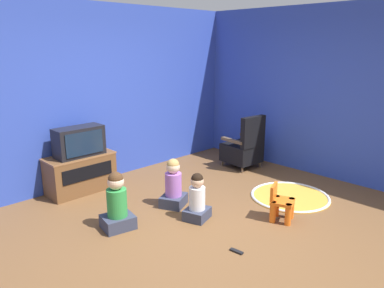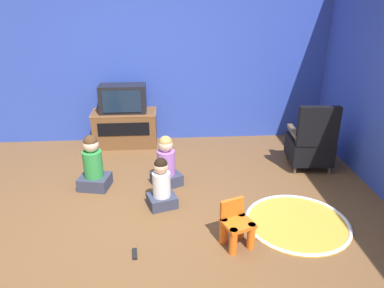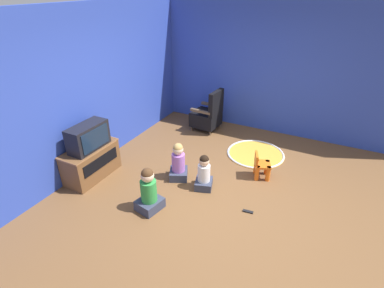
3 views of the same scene
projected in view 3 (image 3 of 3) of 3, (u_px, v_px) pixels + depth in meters
ground_plane at (218, 196)px, 4.70m from camera, size 30.00×30.00×0.00m
wall_back at (84, 92)px, 4.95m from camera, size 5.80×0.12×2.71m
wall_right at (285, 71)px, 6.09m from camera, size 0.12×5.49×2.71m
tv_cabinet at (91, 162)px, 5.04m from camera, size 0.98×0.45×0.56m
television at (88, 137)px, 4.80m from camera, size 0.69×0.32×0.42m
black_armchair at (208, 115)px, 6.64m from camera, size 0.59×0.62×0.94m
yellow_kid_chair at (261, 167)px, 5.06m from camera, size 0.35×0.34×0.45m
play_mat at (255, 154)px, 5.83m from camera, size 1.11×1.11×0.04m
child_watching_left at (204, 174)px, 4.77m from camera, size 0.37×0.35×0.60m
child_watching_center at (149, 192)px, 4.29m from camera, size 0.41×0.37×0.70m
child_watching_right at (178, 163)px, 5.00m from camera, size 0.43×0.41×0.66m
remote_control at (248, 212)px, 4.36m from camera, size 0.06×0.15×0.02m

